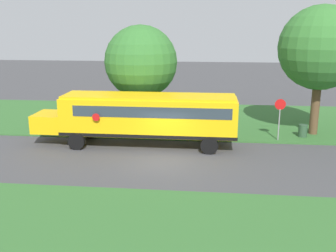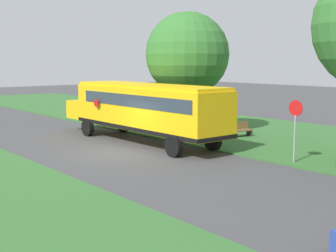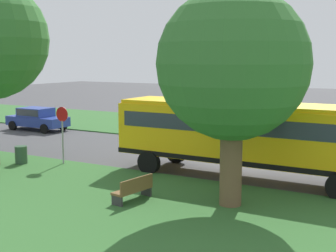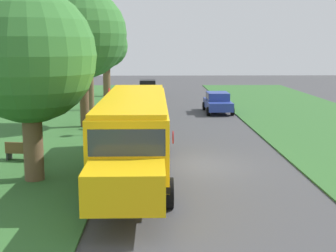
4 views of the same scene
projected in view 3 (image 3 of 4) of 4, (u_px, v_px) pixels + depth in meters
The scene contains 9 objects.
ground_plane at pixel (237, 162), 22.51m from camera, with size 120.00×120.00×0.00m, color #424244.
grass_verge at pixel (115, 225), 13.89m from camera, with size 12.00×80.00×0.08m, color #33662D.
grass_far_side at pixel (288, 135), 30.26m from camera, with size 10.00×80.00×0.07m, color #33662D.
school_bus at pixel (247, 133), 19.12m from camera, with size 2.85×12.42×3.16m.
car_blue_nearest at pixel (37, 118), 32.57m from camera, with size 2.02×4.40×1.56m.
oak_tree_beside_bus at pixel (233, 63), 15.02m from camera, with size 4.98×4.98×7.27m.
stop_sign at pixel (62, 128), 21.65m from camera, with size 0.08×0.68×2.74m.
park_bench at pixel (134, 190), 16.08m from camera, with size 1.66×0.74×0.92m.
trash_bin at pixel (21, 156), 21.85m from camera, with size 0.56×0.56×0.90m, color #2D4C33.
Camera 3 is at (-20.82, -7.94, 4.94)m, focal length 50.00 mm.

